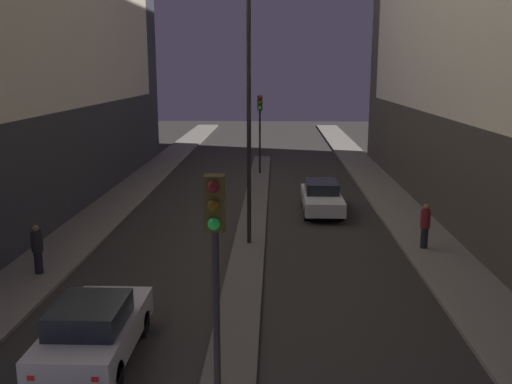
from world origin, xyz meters
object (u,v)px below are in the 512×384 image
traffic_light_near (215,253)px  pedestrian_on_right_sidewalk (425,225)px  pedestrian_on_left_sidewalk (37,248)px  traffic_light_mid (260,117)px  car_left_lane (94,330)px  car_right_lane (322,197)px  street_lamp (249,80)px

traffic_light_near → pedestrian_on_right_sidewalk: size_ratio=2.90×
pedestrian_on_left_sidewalk → traffic_light_mid: bearing=69.9°
traffic_light_near → pedestrian_on_left_sidewalk: size_ratio=3.01×
pedestrian_on_left_sidewalk → car_left_lane: bearing=-56.6°
car_left_lane → car_right_lane: car_left_lane is taller
traffic_light_near → traffic_light_mid: same height
traffic_light_mid → pedestrian_on_left_sidewalk: bearing=-110.1°
traffic_light_mid → pedestrian_on_right_sidewalk: 16.45m
traffic_light_near → car_right_lane: size_ratio=1.06×
traffic_light_near → pedestrian_on_right_sidewalk: (6.40, 11.33, -2.62)m
street_lamp → pedestrian_on_left_sidewalk: size_ratio=5.90×
traffic_light_near → car_left_lane: size_ratio=1.19×
traffic_light_near → car_right_lane: bearing=79.6°
pedestrian_on_right_sidewalk → car_right_lane: bearing=120.3°
traffic_light_mid → car_right_lane: (3.12, -9.30, -2.90)m
street_lamp → pedestrian_on_right_sidewalk: street_lamp is taller
traffic_light_near → street_lamp: 12.07m
traffic_light_near → car_left_lane: traffic_light_near is taller
street_lamp → car_left_lane: 10.75m
car_left_lane → pedestrian_on_right_sidewalk: 12.63m
car_right_lane → pedestrian_on_left_sidewalk: 13.01m
street_lamp → car_left_lane: street_lamp is taller
street_lamp → car_left_lane: (-3.12, -8.77, -5.38)m
car_left_lane → car_right_lane: size_ratio=0.89×
traffic_light_near → pedestrian_on_left_sidewalk: bearing=128.5°
street_lamp → pedestrian_on_right_sidewalk: bearing=-4.2°
pedestrian_on_right_sidewalk → car_left_lane: bearing=-138.9°
traffic_light_near → car_left_lane: 5.20m
street_lamp → car_right_lane: 8.10m
car_left_lane → pedestrian_on_right_sidewalk: bearing=41.1°
traffic_light_near → street_lamp: street_lamp is taller
traffic_light_mid → street_lamp: bearing=-90.0°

